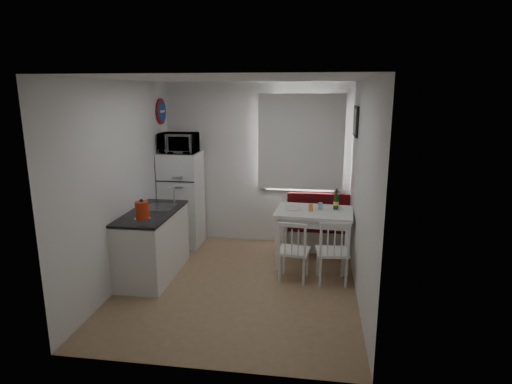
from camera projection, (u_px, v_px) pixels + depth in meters
floor at (238, 285)px, 5.57m from camera, size 3.00×3.50×0.02m
ceiling at (236, 79)px, 4.97m from camera, size 3.00×3.50×0.02m
wall_back at (257, 164)px, 6.95m from camera, size 3.00×0.02×2.60m
wall_front at (199, 234)px, 3.58m from camera, size 3.00×0.02×2.60m
wall_left at (122, 184)px, 5.48m from camera, size 0.02×3.50×2.60m
wall_right at (362, 192)px, 5.06m from camera, size 0.02×3.50×2.60m
window at (301, 145)px, 6.75m from camera, size 1.22×0.06×1.47m
curtain at (301, 143)px, 6.67m from camera, size 1.35×0.02×1.50m
kitchen_counter at (153, 243)px, 5.78m from camera, size 0.62×1.32×1.16m
wall_sign at (162, 111)px, 6.67m from camera, size 0.03×0.40×0.40m
picture_frame at (356, 121)px, 5.95m from camera, size 0.04×0.52×0.42m
bench at (323, 231)px, 6.80m from camera, size 1.21×0.47×0.87m
dining_table at (314, 217)px, 6.09m from camera, size 1.13×0.83×0.81m
chair_left at (294, 245)px, 5.54m from camera, size 0.43×0.42×0.45m
chair_right at (333, 246)px, 5.46m from camera, size 0.45×0.43×0.47m
fridge at (182, 199)px, 6.91m from camera, size 0.61×0.61×1.52m
microwave at (179, 143)px, 6.65m from camera, size 0.56×0.38×0.31m
kettle at (142, 210)px, 5.25m from camera, size 0.20×0.20×0.27m
wine_bottle at (336, 199)px, 6.08m from camera, size 0.08×0.08×0.30m
drinking_glass_orange at (311, 208)px, 6.01m from camera, size 0.06×0.06×0.10m
drinking_glass_blue at (320, 206)px, 6.09m from camera, size 0.06×0.06×0.10m
plate at (293, 209)px, 6.12m from camera, size 0.25×0.25×0.02m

